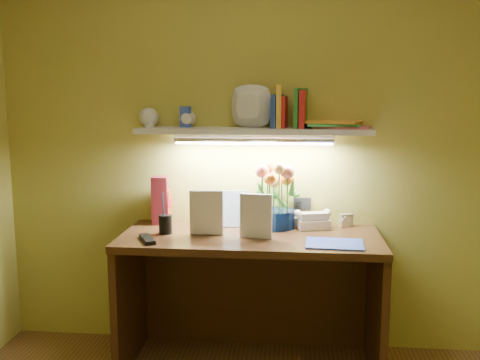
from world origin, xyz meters
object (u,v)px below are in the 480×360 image
object	(u,v)px
whisky_bottle	(163,200)
desk	(250,301)
desk_clock	(346,220)
flower_bouquet	(276,196)
telephone	(312,219)

from	to	relation	value
whisky_bottle	desk	bearing A→B (deg)	-24.94
desk_clock	desk	bearing A→B (deg)	-177.73
desk	flower_bouquet	world-z (taller)	flower_bouquet
flower_bouquet	telephone	xyz separation A→B (m)	(0.20, 0.01, -0.13)
desk	telephone	distance (m)	0.58
flower_bouquet	whisky_bottle	bearing A→B (deg)	173.69
telephone	desk	bearing A→B (deg)	-166.65
telephone	whisky_bottle	size ratio (longest dim) A/B	0.69
telephone	whisky_bottle	bearing A→B (deg)	160.43
desk	flower_bouquet	bearing A→B (deg)	52.97
whisky_bottle	flower_bouquet	bearing A→B (deg)	-6.31
desk	telephone	xyz separation A→B (m)	(0.34, 0.18, 0.43)
flower_bouquet	desk_clock	xyz separation A→B (m)	(0.40, 0.07, -0.14)
desk	whisky_bottle	xyz separation A→B (m)	(-0.54, 0.25, 0.51)
desk	flower_bouquet	size ratio (longest dim) A/B	3.85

